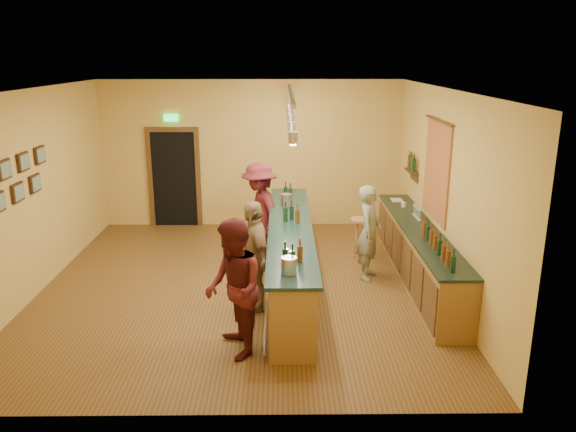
{
  "coord_description": "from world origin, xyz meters",
  "views": [
    {
      "loc": [
        0.68,
        -8.67,
        3.7
      ],
      "look_at": [
        0.77,
        0.2,
        1.14
      ],
      "focal_mm": 35.0,
      "sensor_mm": 36.0,
      "label": 1
    }
  ],
  "objects_px": {
    "back_counter": "(419,254)",
    "customer_c": "(260,211)",
    "tasting_bar": "(290,251)",
    "bartender": "(369,232)",
    "customer_a": "(234,289)",
    "customer_b": "(254,256)",
    "bar_stool": "(361,226)"
  },
  "relations": [
    {
      "from": "tasting_bar",
      "to": "bartender",
      "type": "distance_m",
      "value": 1.4
    },
    {
      "from": "tasting_bar",
      "to": "customer_c",
      "type": "height_order",
      "value": "customer_c"
    },
    {
      "from": "tasting_bar",
      "to": "customer_b",
      "type": "distance_m",
      "value": 1.06
    },
    {
      "from": "customer_a",
      "to": "customer_b",
      "type": "bearing_deg",
      "value": 155.16
    },
    {
      "from": "back_counter",
      "to": "bartender",
      "type": "relative_size",
      "value": 2.81
    },
    {
      "from": "customer_a",
      "to": "bar_stool",
      "type": "xyz_separation_m",
      "value": [
        2.06,
        3.4,
        -0.24
      ]
    },
    {
      "from": "bartender",
      "to": "customer_a",
      "type": "bearing_deg",
      "value": 160.69
    },
    {
      "from": "tasting_bar",
      "to": "customer_b",
      "type": "xyz_separation_m",
      "value": [
        -0.55,
        -0.87,
        0.23
      ]
    },
    {
      "from": "back_counter",
      "to": "customer_a",
      "type": "distance_m",
      "value": 3.77
    },
    {
      "from": "back_counter",
      "to": "customer_a",
      "type": "xyz_separation_m",
      "value": [
        -2.9,
        -2.38,
        0.4
      ]
    },
    {
      "from": "bartender",
      "to": "bar_stool",
      "type": "height_order",
      "value": "bartender"
    },
    {
      "from": "customer_c",
      "to": "bar_stool",
      "type": "xyz_separation_m",
      "value": [
        1.87,
        -0.12,
        -0.25
      ]
    },
    {
      "from": "bartender",
      "to": "customer_c",
      "type": "bearing_deg",
      "value": 82.64
    },
    {
      "from": "tasting_bar",
      "to": "bartender",
      "type": "height_order",
      "value": "bartender"
    },
    {
      "from": "tasting_bar",
      "to": "customer_a",
      "type": "height_order",
      "value": "customer_a"
    },
    {
      "from": "bartender",
      "to": "customer_b",
      "type": "distance_m",
      "value": 2.25
    },
    {
      "from": "back_counter",
      "to": "customer_c",
      "type": "bearing_deg",
      "value": 157.12
    },
    {
      "from": "customer_a",
      "to": "customer_c",
      "type": "distance_m",
      "value": 3.53
    },
    {
      "from": "customer_a",
      "to": "customer_b",
      "type": "height_order",
      "value": "customer_a"
    },
    {
      "from": "customer_a",
      "to": "customer_c",
      "type": "relative_size",
      "value": 0.98
    },
    {
      "from": "bartender",
      "to": "bar_stool",
      "type": "bearing_deg",
      "value": 21.18
    },
    {
      "from": "tasting_bar",
      "to": "customer_a",
      "type": "distance_m",
      "value": 2.34
    },
    {
      "from": "tasting_bar",
      "to": "customer_b",
      "type": "height_order",
      "value": "customer_b"
    },
    {
      "from": "tasting_bar",
      "to": "customer_c",
      "type": "bearing_deg",
      "value": 112.49
    },
    {
      "from": "customer_b",
      "to": "customer_c",
      "type": "xyz_separation_m",
      "value": [
        0.0,
        2.2,
        0.07
      ]
    },
    {
      "from": "customer_a",
      "to": "customer_c",
      "type": "height_order",
      "value": "customer_c"
    },
    {
      "from": "customer_b",
      "to": "customer_c",
      "type": "relative_size",
      "value": 0.93
    },
    {
      "from": "customer_c",
      "to": "bar_stool",
      "type": "relative_size",
      "value": 2.28
    },
    {
      "from": "back_counter",
      "to": "bartender",
      "type": "height_order",
      "value": "bartender"
    },
    {
      "from": "bar_stool",
      "to": "customer_b",
      "type": "bearing_deg",
      "value": -131.98
    },
    {
      "from": "tasting_bar",
      "to": "bar_stool",
      "type": "bearing_deg",
      "value": 42.34
    },
    {
      "from": "bartender",
      "to": "customer_c",
      "type": "relative_size",
      "value": 0.89
    }
  ]
}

